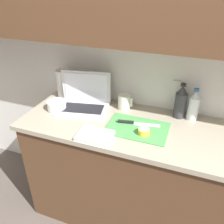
# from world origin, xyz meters

# --- Properties ---
(ground_plane) EXTENTS (12.00, 12.00, 0.00)m
(ground_plane) POSITION_xyz_m (0.00, 0.00, 0.00)
(ground_plane) COLOR #564C47
(ground_plane) RESTS_ON ground
(wall_back) EXTENTS (5.20, 0.38, 2.60)m
(wall_back) POSITION_xyz_m (-0.00, 0.23, 1.56)
(wall_back) COLOR white
(wall_back) RESTS_ON ground_plane
(counter_unit) EXTENTS (1.86, 0.61, 0.91)m
(counter_unit) POSITION_xyz_m (0.02, 0.00, 0.47)
(counter_unit) COLOR brown
(counter_unit) RESTS_ON ground_plane
(laptop) EXTENTS (0.42, 0.33, 0.27)m
(laptop) POSITION_xyz_m (-0.56, 0.11, 0.98)
(laptop) COLOR silver
(laptop) RESTS_ON counter_unit
(cutting_board) EXTENTS (0.41, 0.28, 0.01)m
(cutting_board) POSITION_xyz_m (-0.10, -0.03, 0.92)
(cutting_board) COLOR #4C9E51
(cutting_board) RESTS_ON counter_unit
(knife) EXTENTS (0.29, 0.08, 0.02)m
(knife) POSITION_xyz_m (-0.16, 0.00, 0.93)
(knife) COLOR silver
(knife) RESTS_ON cutting_board
(lemon_half_cut) EXTENTS (0.07, 0.07, 0.04)m
(lemon_half_cut) POSITION_xyz_m (-0.05, -0.09, 0.94)
(lemon_half_cut) COLOR yellow
(lemon_half_cut) RESTS_ON cutting_board
(bottle_green_soda) EXTENTS (0.08, 0.08, 0.24)m
(bottle_green_soda) POSITION_xyz_m (0.22, 0.22, 1.02)
(bottle_green_soda) COLOR silver
(bottle_green_soda) RESTS_ON counter_unit
(bottle_oil_tall) EXTENTS (0.08, 0.08, 0.26)m
(bottle_oil_tall) POSITION_xyz_m (0.13, 0.22, 1.03)
(bottle_oil_tall) COLOR #333338
(bottle_oil_tall) RESTS_ON counter_unit
(measuring_cup) EXTENTS (0.11, 0.09, 0.11)m
(measuring_cup) POSITION_xyz_m (-0.27, 0.20, 0.97)
(measuring_cup) COLOR silver
(measuring_cup) RESTS_ON counter_unit
(bowl_white) EXTENTS (0.14, 0.14, 0.07)m
(bowl_white) POSITION_xyz_m (-0.74, -0.00, 0.95)
(bowl_white) COLOR white
(bowl_white) RESTS_ON counter_unit
(paper_towel_roll) EXTENTS (0.10, 0.10, 0.24)m
(paper_towel_roll) POSITION_xyz_m (-0.81, 0.22, 1.03)
(paper_towel_roll) COLOR white
(paper_towel_roll) RESTS_ON counter_unit
(dish_towel) EXTENTS (0.22, 0.17, 0.02)m
(dish_towel) POSITION_xyz_m (-0.33, -0.22, 0.92)
(dish_towel) COLOR white
(dish_towel) RESTS_ON counter_unit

